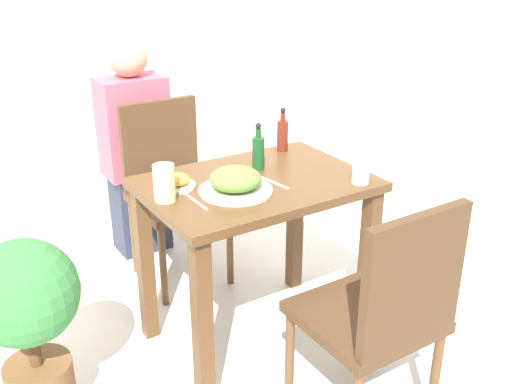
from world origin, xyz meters
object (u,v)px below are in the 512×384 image
Objects in this scene: chair_near at (383,310)px; chair_far at (171,182)px; food_plate at (236,181)px; potted_plant_left at (28,315)px; juice_glass at (164,183)px; sauce_bottle at (258,151)px; condiment_bottle at (283,134)px; person_figure at (136,150)px; side_plate at (176,182)px; drink_cup at (361,174)px.

chair_far is at bearing -85.41° from chair_near.
chair_near is at bearing -73.49° from food_plate.
food_plate is at bearing -4.42° from potted_plant_left.
chair_far reaches higher than juice_glass.
food_plate is 0.26m from sauce_bottle.
juice_glass is at bearing -161.16° from condiment_bottle.
chair_near is at bearing -35.20° from potted_plant_left.
chair_far is at bearing 64.46° from juice_glass.
juice_glass is 0.64m from potted_plant_left.
person_figure is at bearing -84.83° from chair_near.
food_plate reaches higher than side_plate.
chair_far is 0.69m from sauce_bottle.
chair_near is 0.59m from drink_cup.
potted_plant_left is at bearing 175.58° from food_plate.
food_plate is at bearing -141.87° from sauce_bottle.
condiment_bottle reaches higher than side_plate.
chair_near is 6.48× the size of juice_glass.
side_plate is at bearing 151.44° from drink_cup.
juice_glass reaches higher than potted_plant_left.
juice_glass is (-0.44, 0.69, 0.30)m from chair_near.
potted_plant_left is at bearing -179.09° from juice_glass.
sauce_bottle is 0.99m from person_figure.
chair_near is 1.00× the size of chair_far.
potted_plant_left is (-0.97, 0.68, -0.06)m from chair_near.
juice_glass is 0.19× the size of potted_plant_left.
potted_plant_left is 1.33m from person_figure.
juice_glass is 0.69× the size of sauce_bottle.
condiment_bottle is (-0.04, 0.48, 0.04)m from drink_cup.
juice_glass is 1.09m from person_figure.
chair_near is 6.14× the size of side_plate.
side_plate is 0.61m from condiment_bottle.
side_plate is 0.20× the size of potted_plant_left.
condiment_bottle is 0.17× the size of person_figure.
person_figure is at bearing 108.48° from drink_cup.
condiment_bottle is at bearing 32.91° from sauce_bottle.
chair_far is 4.49× the size of sauce_bottle.
person_figure reaches higher than sauce_bottle.
food_plate is 0.27m from juice_glass.
sauce_bottle is 0.28× the size of potted_plant_left.
person_figure is (-0.39, 0.80, -0.24)m from condiment_bottle.
food_plate is 0.23m from side_plate.
potted_plant_left is at bearing -128.07° from person_figure.
chair_near is at bearing -91.26° from sauce_bottle.
food_plate is at bearing -43.63° from side_plate.
food_plate is at bearing -95.55° from chair_far.
person_figure is at bearing 97.50° from chair_far.
chair_far is at bearing 84.45° from food_plate.
chair_near is 4.49× the size of sauce_bottle.
drink_cup is (0.62, -0.34, 0.01)m from side_plate.
person_figure is (0.81, 1.04, 0.14)m from potted_plant_left.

